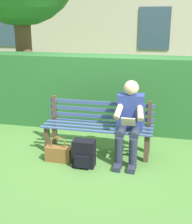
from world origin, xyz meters
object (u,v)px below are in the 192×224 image
backpack (84,154)px  handbag (58,153)px  person_seated (129,119)px  park_bench (98,125)px

backpack → handbag: size_ratio=1.00×
person_seated → backpack: 0.83m
park_bench → handbag: size_ratio=4.34×
person_seated → handbag: 1.16m
park_bench → person_seated: (-0.50, 0.17, 0.19)m
backpack → park_bench: bearing=-97.8°
park_bench → person_seated: person_seated is taller
person_seated → backpack: (0.58, 0.41, -0.43)m
backpack → handbag: 0.42m
park_bench → backpack: (0.08, 0.58, -0.24)m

